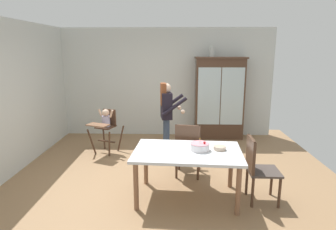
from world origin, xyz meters
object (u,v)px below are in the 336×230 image
object	(u,v)px
china_cabinet	(219,98)
ceramic_vase	(212,52)
adult_person	(167,111)
dining_chair_far_side	(188,147)
serving_bowl	(220,148)
high_chair_with_toddler	(106,123)
dining_table	(187,156)
birthday_cake	(200,147)
dining_chair_right_end	(257,165)

from	to	relation	value
china_cabinet	ceramic_vase	size ratio (longest dim) A/B	7.41
adult_person	dining_chair_far_side	world-z (taller)	adult_person
china_cabinet	ceramic_vase	world-z (taller)	ceramic_vase
china_cabinet	adult_person	world-z (taller)	china_cabinet
serving_bowl	dining_chair_far_side	world-z (taller)	dining_chair_far_side
ceramic_vase	high_chair_with_toddler	distance (m)	2.99
adult_person	dining_table	xyz separation A→B (m)	(0.36, -1.68, -0.32)
adult_person	serving_bowl	xyz separation A→B (m)	(0.83, -1.63, -0.20)
ceramic_vase	birthday_cake	xyz separation A→B (m)	(-0.49, -3.04, -1.32)
dining_chair_right_end	high_chair_with_toddler	bearing A→B (deg)	54.62
china_cabinet	dining_chair_right_end	distance (m)	3.17
dining_table	ceramic_vase	bearing A→B (deg)	77.70
high_chair_with_toddler	dining_chair_right_end	size ratio (longest dim) A/B	0.99
china_cabinet	dining_chair_right_end	world-z (taller)	china_cabinet
ceramic_vase	dining_chair_far_side	distance (m)	2.90
dining_table	dining_chair_right_end	size ratio (longest dim) A/B	1.68
adult_person	serving_bowl	size ratio (longest dim) A/B	8.50
serving_bowl	dining_chair_far_side	bearing A→B (deg)	123.35
china_cabinet	birthday_cake	xyz separation A→B (m)	(-0.71, -3.04, -0.21)
adult_person	dining_chair_right_end	xyz separation A→B (m)	(1.35, -1.75, -0.41)
china_cabinet	dining_chair_right_end	bearing A→B (deg)	-88.06
adult_person	ceramic_vase	bearing A→B (deg)	-45.83
serving_bowl	dining_chair_far_side	xyz separation A→B (m)	(-0.43, 0.66, -0.21)
adult_person	serving_bowl	distance (m)	1.84
serving_bowl	dining_chair_far_side	size ratio (longest dim) A/B	0.19
adult_person	dining_table	size ratio (longest dim) A/B	0.95
birthday_cake	china_cabinet	bearing A→B (deg)	76.88
dining_chair_right_end	ceramic_vase	bearing A→B (deg)	7.02
serving_bowl	dining_chair_right_end	size ratio (longest dim) A/B	0.19
china_cabinet	dining_table	size ratio (longest dim) A/B	1.24
dining_table	dining_chair_right_end	world-z (taller)	dining_chair_right_end
dining_chair_right_end	birthday_cake	bearing A→B (deg)	84.56
birthday_cake	high_chair_with_toddler	bearing A→B (deg)	134.50
ceramic_vase	birthday_cake	world-z (taller)	ceramic_vase
ceramic_vase	dining_chair_right_end	xyz separation A→B (m)	(0.32, -3.14, -1.56)
china_cabinet	dining_chair_right_end	xyz separation A→B (m)	(0.11, -3.13, -0.45)
china_cabinet	adult_person	distance (m)	1.86
dining_table	birthday_cake	xyz separation A→B (m)	(0.18, 0.03, 0.14)
adult_person	dining_chair_right_end	distance (m)	2.25
dining_chair_far_side	dining_chair_right_end	size ratio (longest dim) A/B	1.00
ceramic_vase	high_chair_with_toddler	world-z (taller)	ceramic_vase
dining_table	dining_chair_far_side	xyz separation A→B (m)	(0.04, 0.71, -0.10)
china_cabinet	birthday_cake	distance (m)	3.13
high_chair_with_toddler	serving_bowl	xyz separation A→B (m)	(2.13, -1.84, 0.11)
high_chair_with_toddler	dining_chair_far_side	distance (m)	2.07
dining_chair_right_end	dining_table	bearing A→B (deg)	87.39
china_cabinet	serving_bowl	distance (m)	3.05
ceramic_vase	dining_chair_far_side	bearing A→B (deg)	-105.05
high_chair_with_toddler	adult_person	size ratio (longest dim) A/B	0.62
china_cabinet	ceramic_vase	distance (m)	1.13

